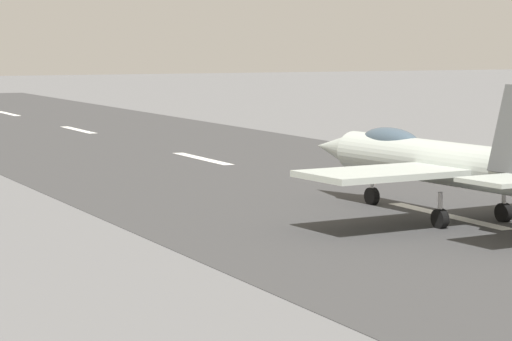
# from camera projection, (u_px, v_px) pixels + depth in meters

# --- Properties ---
(ground_plane) EXTENTS (400.00, 400.00, 0.00)m
(ground_plane) POSITION_uv_depth(u_px,v_px,m) (446.00, 216.00, 47.45)
(ground_plane) COLOR slate
(runway_strip) EXTENTS (240.00, 26.00, 0.02)m
(runway_strip) POSITION_uv_depth(u_px,v_px,m) (446.00, 215.00, 47.43)
(runway_strip) COLOR #3A3A3B
(runway_strip) RESTS_ON ground
(fighter_jet) EXTENTS (16.93, 13.76, 5.53)m
(fighter_jet) POSITION_uv_depth(u_px,v_px,m) (445.00, 161.00, 46.14)
(fighter_jet) COLOR #ACB5AE
(fighter_jet) RESTS_ON ground
(crew_person) EXTENTS (0.50, 0.56, 1.68)m
(crew_person) POSITION_uv_depth(u_px,v_px,m) (392.00, 154.00, 64.41)
(crew_person) COLOR #1E2338
(crew_person) RESTS_ON ground
(marker_cone_far) EXTENTS (0.44, 0.44, 0.55)m
(marker_cone_far) POSITION_uv_depth(u_px,v_px,m) (450.00, 156.00, 69.39)
(marker_cone_far) COLOR orange
(marker_cone_far) RESTS_ON ground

